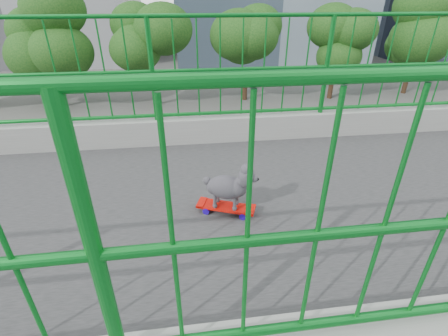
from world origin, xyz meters
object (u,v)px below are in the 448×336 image
(car_2, at_px, (94,172))
(skateboard, at_px, (226,207))
(car_4, at_px, (345,117))
(poodle, at_px, (229,186))
(car_3, at_px, (219,140))

(car_2, bearing_deg, skateboard, -158.28)
(car_4, bearing_deg, poodle, 148.76)
(skateboard, xyz_separation_m, car_4, (-18.90, 11.49, -6.40))
(car_2, height_order, car_4, car_2)
(poodle, relative_size, car_3, 0.09)
(poodle, distance_m, car_3, 17.11)
(poodle, distance_m, car_2, 14.97)
(skateboard, bearing_deg, poodle, 90.00)
(car_2, bearing_deg, poodle, -158.21)
(poodle, bearing_deg, car_3, -164.89)
(poodle, height_order, car_2, poodle)
(car_4, bearing_deg, car_2, 111.24)
(car_3, bearing_deg, car_2, 115.41)
(car_4, bearing_deg, car_3, 108.21)
(poodle, relative_size, car_2, 0.08)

